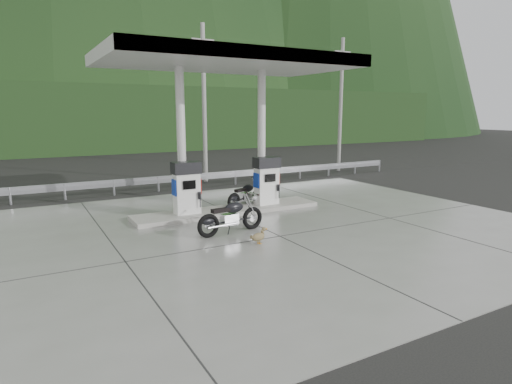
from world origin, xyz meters
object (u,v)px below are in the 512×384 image
motorcycle_right (231,217)px  duck (258,237)px  gas_pump_left (187,188)px  gas_pump_right (267,181)px  motorcycle_left (246,195)px

motorcycle_right → duck: motorcycle_right is taller
gas_pump_left → gas_pump_right: bearing=0.0°
gas_pump_right → duck: (-2.53, -3.83, -0.86)m
gas_pump_right → duck: gas_pump_right is taller
gas_pump_right → motorcycle_left: bearing=135.2°
gas_pump_right → motorcycle_left: size_ratio=0.92×
motorcycle_left → gas_pump_left: bearing=170.4°
gas_pump_left → motorcycle_right: gas_pump_left is taller
motorcycle_left → motorcycle_right: (-2.14, -3.05, 0.04)m
duck → motorcycle_right: bearing=85.5°
motorcycle_left → duck: size_ratio=3.66×
motorcycle_left → motorcycle_right: size_ratio=0.92×
gas_pump_left → duck: bearing=-80.1°
gas_pump_right → duck: 4.67m
gas_pump_left → duck: size_ratio=3.35×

